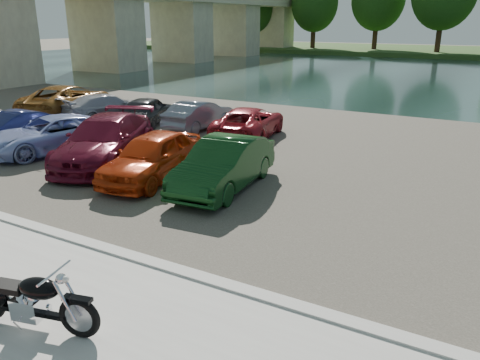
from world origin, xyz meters
name	(u,v)px	position (x,y,z in m)	size (l,w,h in m)	color
ground	(73,322)	(0.00, 0.00, 0.00)	(200.00, 200.00, 0.00)	#595447
promenade	(18,356)	(0.00, -1.00, 0.05)	(60.00, 6.00, 0.10)	#A9A69F
kerb	(153,264)	(0.00, 2.00, 0.07)	(60.00, 0.30, 0.14)	#A9A69F
parking_lot	(315,156)	(0.00, 11.00, 0.02)	(60.00, 18.00, 0.04)	#423E35
river	(433,76)	(0.00, 40.00, 0.00)	(120.00, 40.00, 0.00)	#172B28
far_bank	(466,52)	(0.00, 72.00, 0.30)	(120.00, 24.00, 0.60)	#244217
bridge	(176,12)	(-28.00, 41.02, 5.52)	(7.00, 56.00, 8.55)	tan
motorcycle	(19,299)	(-0.50, -0.52, 0.56)	(2.29, 0.91, 1.05)	black
car_1	(11,128)	(-10.90, 6.90, 0.65)	(1.29, 3.69, 1.22)	#171C48
car_2	(51,134)	(-8.57, 6.83, 0.68)	(2.12, 4.60, 1.28)	#98A7DD
car_3	(105,140)	(-5.85, 6.78, 0.80)	(2.14, 5.26, 1.53)	#580C20
car_4	(152,156)	(-3.38, 6.20, 0.74)	(1.66, 4.13, 1.41)	#B2300B
car_5	(224,164)	(-1.08, 6.52, 0.74)	(1.49, 4.28, 1.41)	#0F3714
car_6	(68,100)	(-13.58, 12.06, 0.80)	(2.51, 5.44, 1.51)	#8F5921
car_7	(107,107)	(-10.89, 12.03, 0.67)	(1.77, 4.35, 1.26)	#9E9DA6
car_8	(147,110)	(-8.65, 12.26, 0.69)	(1.53, 3.79, 1.29)	black
car_9	(199,115)	(-6.04, 12.63, 0.66)	(1.31, 3.77, 1.24)	slate
car_10	(249,122)	(-3.36, 12.27, 0.66)	(2.07, 4.48, 1.24)	maroon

